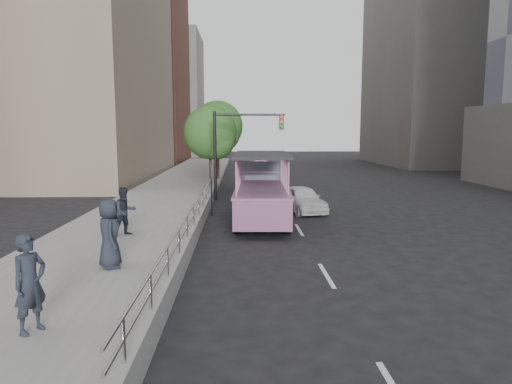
{
  "coord_description": "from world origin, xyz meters",
  "views": [
    {
      "loc": [
        -1.4,
        -14.34,
        4.01
      ],
      "look_at": [
        -0.82,
        2.74,
        1.75
      ],
      "focal_mm": 32.0,
      "sensor_mm": 36.0,
      "label": 1
    }
  ],
  "objects_px": {
    "car": "(302,199)",
    "pedestrian_near": "(30,284)",
    "pedestrian_far": "(109,234)",
    "street_tree_far": "(219,128)",
    "parking_sign": "(211,183)",
    "pedestrian_mid": "(125,211)",
    "traffic_signal": "(235,141)",
    "duck_boat": "(261,193)",
    "street_tree_near": "(212,135)"
  },
  "relations": [
    {
      "from": "car",
      "to": "pedestrian_near",
      "type": "height_order",
      "value": "pedestrian_near"
    },
    {
      "from": "pedestrian_far",
      "to": "street_tree_far",
      "type": "bearing_deg",
      "value": -24.04
    },
    {
      "from": "pedestrian_near",
      "to": "parking_sign",
      "type": "height_order",
      "value": "parking_sign"
    },
    {
      "from": "parking_sign",
      "to": "pedestrian_mid",
      "type": "bearing_deg",
      "value": -117.78
    },
    {
      "from": "pedestrian_far",
      "to": "street_tree_far",
      "type": "xyz_separation_m",
      "value": [
        1.89,
        23.96,
        3.06
      ]
    },
    {
      "from": "pedestrian_mid",
      "to": "pedestrian_far",
      "type": "relative_size",
      "value": 0.92
    },
    {
      "from": "traffic_signal",
      "to": "pedestrian_mid",
      "type": "bearing_deg",
      "value": -110.15
    },
    {
      "from": "street_tree_far",
      "to": "duck_boat",
      "type": "bearing_deg",
      "value": -79.95
    },
    {
      "from": "street_tree_far",
      "to": "pedestrian_near",
      "type": "bearing_deg",
      "value": -94.49
    },
    {
      "from": "pedestrian_near",
      "to": "parking_sign",
      "type": "distance_m",
      "value": 13.57
    },
    {
      "from": "duck_boat",
      "to": "pedestrian_near",
      "type": "xyz_separation_m",
      "value": [
        -4.87,
        -12.98,
        0.09
      ]
    },
    {
      "from": "pedestrian_near",
      "to": "traffic_signal",
      "type": "xyz_separation_m",
      "value": [
        3.6,
        18.59,
        2.27
      ]
    },
    {
      "from": "pedestrian_near",
      "to": "street_tree_far",
      "type": "relative_size",
      "value": 0.29
    },
    {
      "from": "duck_boat",
      "to": "pedestrian_near",
      "type": "bearing_deg",
      "value": -110.56
    },
    {
      "from": "pedestrian_mid",
      "to": "car",
      "type": "bearing_deg",
      "value": 2.23
    },
    {
      "from": "street_tree_near",
      "to": "street_tree_far",
      "type": "distance_m",
      "value": 6.02
    },
    {
      "from": "car",
      "to": "pedestrian_mid",
      "type": "height_order",
      "value": "pedestrian_mid"
    },
    {
      "from": "car",
      "to": "parking_sign",
      "type": "relative_size",
      "value": 1.53
    },
    {
      "from": "traffic_signal",
      "to": "street_tree_far",
      "type": "height_order",
      "value": "street_tree_far"
    },
    {
      "from": "pedestrian_near",
      "to": "pedestrian_far",
      "type": "relative_size",
      "value": 0.98
    },
    {
      "from": "pedestrian_near",
      "to": "street_tree_near",
      "type": "height_order",
      "value": "street_tree_near"
    },
    {
      "from": "parking_sign",
      "to": "traffic_signal",
      "type": "relative_size",
      "value": 0.49
    },
    {
      "from": "pedestrian_near",
      "to": "parking_sign",
      "type": "relative_size",
      "value": 0.73
    },
    {
      "from": "duck_boat",
      "to": "parking_sign",
      "type": "xyz_separation_m",
      "value": [
        -2.36,
        0.35,
        0.48
      ]
    },
    {
      "from": "parking_sign",
      "to": "street_tree_near",
      "type": "relative_size",
      "value": 0.45
    },
    {
      "from": "pedestrian_mid",
      "to": "street_tree_near",
      "type": "height_order",
      "value": "street_tree_near"
    },
    {
      "from": "traffic_signal",
      "to": "street_tree_far",
      "type": "bearing_deg",
      "value": 98.43
    },
    {
      "from": "street_tree_near",
      "to": "parking_sign",
      "type": "bearing_deg",
      "value": -86.65
    },
    {
      "from": "traffic_signal",
      "to": "street_tree_near",
      "type": "bearing_deg",
      "value": 114.98
    },
    {
      "from": "pedestrian_mid",
      "to": "street_tree_far",
      "type": "bearing_deg",
      "value": 44.29
    },
    {
      "from": "pedestrian_near",
      "to": "duck_boat",
      "type": "bearing_deg",
      "value": 7.22
    },
    {
      "from": "parking_sign",
      "to": "street_tree_far",
      "type": "distance_m",
      "value": 14.94
    },
    {
      "from": "pedestrian_far",
      "to": "traffic_signal",
      "type": "xyz_separation_m",
      "value": [
        3.29,
        14.53,
        2.25
      ]
    },
    {
      "from": "car",
      "to": "parking_sign",
      "type": "xyz_separation_m",
      "value": [
        -4.47,
        -1.0,
        0.96
      ]
    },
    {
      "from": "car",
      "to": "street_tree_far",
      "type": "height_order",
      "value": "street_tree_far"
    },
    {
      "from": "car",
      "to": "pedestrian_mid",
      "type": "bearing_deg",
      "value": -152.89
    },
    {
      "from": "pedestrian_far",
      "to": "street_tree_near",
      "type": "relative_size",
      "value": 0.33
    },
    {
      "from": "traffic_signal",
      "to": "street_tree_far",
      "type": "relative_size",
      "value": 0.81
    },
    {
      "from": "car",
      "to": "street_tree_far",
      "type": "distance_m",
      "value": 14.95
    },
    {
      "from": "pedestrian_far",
      "to": "parking_sign",
      "type": "bearing_deg",
      "value": -32.89
    },
    {
      "from": "duck_boat",
      "to": "traffic_signal",
      "type": "distance_m",
      "value": 6.22
    },
    {
      "from": "pedestrian_mid",
      "to": "street_tree_far",
      "type": "height_order",
      "value": "street_tree_far"
    },
    {
      "from": "car",
      "to": "traffic_signal",
      "type": "distance_m",
      "value": 6.13
    },
    {
      "from": "pedestrian_near",
      "to": "street_tree_far",
      "type": "xyz_separation_m",
      "value": [
        2.2,
        28.02,
        3.07
      ]
    },
    {
      "from": "duck_boat",
      "to": "street_tree_far",
      "type": "height_order",
      "value": "street_tree_far"
    },
    {
      "from": "duck_boat",
      "to": "pedestrian_far",
      "type": "xyz_separation_m",
      "value": [
        -4.56,
        -8.91,
        0.11
      ]
    },
    {
      "from": "duck_boat",
      "to": "pedestrian_mid",
      "type": "distance_m",
      "value": 7.11
    },
    {
      "from": "parking_sign",
      "to": "street_tree_far",
      "type": "bearing_deg",
      "value": 91.2
    },
    {
      "from": "car",
      "to": "street_tree_far",
      "type": "relative_size",
      "value": 0.6
    },
    {
      "from": "parking_sign",
      "to": "street_tree_near",
      "type": "distance_m",
      "value": 8.98
    }
  ]
}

